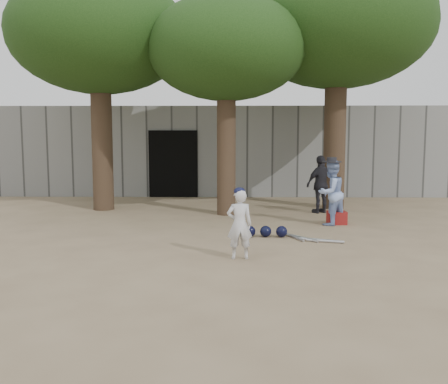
{
  "coord_description": "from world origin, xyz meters",
  "views": [
    {
      "loc": [
        0.78,
        -8.59,
        2.05
      ],
      "look_at": [
        0.6,
        1.0,
        0.95
      ],
      "focal_mm": 40.0,
      "sensor_mm": 36.0,
      "label": 1
    }
  ],
  "objects_px": {
    "spectator_dark": "(321,184)",
    "red_bag": "(337,218)",
    "boy_player": "(239,224)",
    "spectator_blue": "(331,193)"
  },
  "relations": [
    {
      "from": "boy_player",
      "to": "spectator_dark",
      "type": "xyz_separation_m",
      "value": [
        2.21,
        4.96,
        0.18
      ]
    },
    {
      "from": "spectator_dark",
      "to": "red_bag",
      "type": "xyz_separation_m",
      "value": [
        0.08,
        -1.67,
        -0.61
      ]
    },
    {
      "from": "boy_player",
      "to": "spectator_blue",
      "type": "height_order",
      "value": "spectator_blue"
    },
    {
      "from": "spectator_dark",
      "to": "spectator_blue",
      "type": "bearing_deg",
      "value": 59.79
    },
    {
      "from": "red_bag",
      "to": "spectator_blue",
      "type": "bearing_deg",
      "value": -149.26
    },
    {
      "from": "spectator_blue",
      "to": "spectator_dark",
      "type": "distance_m",
      "value": 1.78
    },
    {
      "from": "spectator_blue",
      "to": "red_bag",
      "type": "bearing_deg",
      "value": 174.96
    },
    {
      "from": "boy_player",
      "to": "red_bag",
      "type": "distance_m",
      "value": 4.03
    },
    {
      "from": "spectator_blue",
      "to": "spectator_dark",
      "type": "height_order",
      "value": "spectator_dark"
    },
    {
      "from": "red_bag",
      "to": "spectator_dark",
      "type": "bearing_deg",
      "value": 92.83
    }
  ]
}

